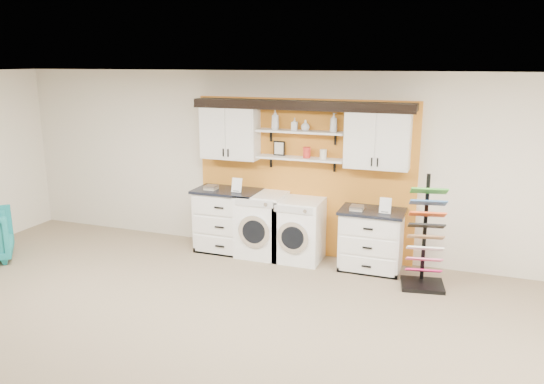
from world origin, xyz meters
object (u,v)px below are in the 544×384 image
at_px(base_cabinet_left, 228,220).
at_px(dryer, 300,230).
at_px(sample_rack, 424,251).
at_px(base_cabinet_right, 371,240).
at_px(washer, 262,224).

bearing_deg(base_cabinet_left, dryer, -0.16).
bearing_deg(sample_rack, base_cabinet_right, 144.15).
xyz_separation_m(base_cabinet_left, washer, (0.58, -0.00, -0.00)).
relative_size(base_cabinet_right, dryer, 0.96).
distance_m(base_cabinet_right, washer, 1.68).
height_order(base_cabinet_left, washer, base_cabinet_left).
bearing_deg(base_cabinet_right, dryer, -179.82).
height_order(base_cabinet_right, sample_rack, sample_rack).
bearing_deg(base_cabinet_right, base_cabinet_left, -180.00).
relative_size(washer, sample_rack, 0.65).
bearing_deg(base_cabinet_right, sample_rack, -26.38).
bearing_deg(dryer, sample_rack, -11.56).
xyz_separation_m(base_cabinet_right, washer, (-1.68, -0.00, 0.05)).
relative_size(base_cabinet_right, sample_rack, 0.60).
relative_size(base_cabinet_left, sample_rack, 0.67).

